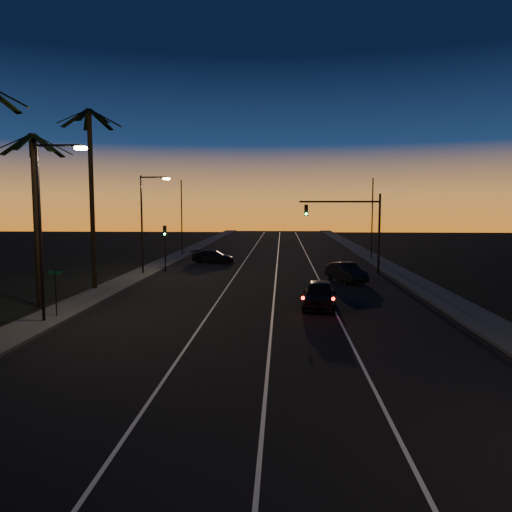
# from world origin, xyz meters

# --- Properties ---
(road) EXTENTS (20.00, 170.00, 0.01)m
(road) POSITION_xyz_m (0.00, 30.00, 0.01)
(road) COLOR black
(road) RESTS_ON ground
(sidewalk_left) EXTENTS (2.40, 170.00, 0.16)m
(sidewalk_left) POSITION_xyz_m (-11.20, 30.00, 0.08)
(sidewalk_left) COLOR #3D3D3A
(sidewalk_left) RESTS_ON ground
(sidewalk_right) EXTENTS (2.40, 170.00, 0.16)m
(sidewalk_right) POSITION_xyz_m (11.20, 30.00, 0.08)
(sidewalk_right) COLOR #3D3D3A
(sidewalk_right) RESTS_ON ground
(lane_stripe_left) EXTENTS (0.12, 160.00, 0.01)m
(lane_stripe_left) POSITION_xyz_m (-3.00, 30.00, 0.02)
(lane_stripe_left) COLOR silver
(lane_stripe_left) RESTS_ON road
(lane_stripe_mid) EXTENTS (0.12, 160.00, 0.01)m
(lane_stripe_mid) POSITION_xyz_m (0.50, 30.00, 0.02)
(lane_stripe_mid) COLOR silver
(lane_stripe_mid) RESTS_ON road
(lane_stripe_right) EXTENTS (0.12, 160.00, 0.01)m
(lane_stripe_right) POSITION_xyz_m (4.00, 30.00, 0.02)
(lane_stripe_right) COLOR silver
(lane_stripe_right) RESTS_ON road
(palm_mid) EXTENTS (4.25, 4.16, 10.03)m
(palm_mid) POSITION_xyz_m (-13.20, 24.00, 6.25)
(palm_mid) COLOR black
(palm_mid) RESTS_ON ground
(palm_far) EXTENTS (4.25, 4.16, 12.53)m
(palm_far) POSITION_xyz_m (-12.20, 30.00, 7.61)
(palm_far) COLOR black
(palm_far) RESTS_ON ground
(streetlight_left_near) EXTENTS (2.55, 0.26, 9.00)m
(streetlight_left_near) POSITION_xyz_m (-10.70, 20.00, 5.32)
(streetlight_left_near) COLOR black
(streetlight_left_near) RESTS_ON ground
(streetlight_left_far) EXTENTS (2.55, 0.26, 8.50)m
(streetlight_left_far) POSITION_xyz_m (-10.69, 38.00, 5.06)
(streetlight_left_far) COLOR black
(streetlight_left_far) RESTS_ON ground
(street_sign) EXTENTS (0.70, 0.06, 2.60)m
(street_sign) POSITION_xyz_m (-10.80, 21.00, 1.66)
(street_sign) COLOR black
(street_sign) RESTS_ON ground
(signal_mast) EXTENTS (7.10, 0.41, 7.00)m
(signal_mast) POSITION_xyz_m (7.14, 39.99, 4.78)
(signal_mast) COLOR black
(signal_mast) RESTS_ON ground
(signal_post) EXTENTS (0.28, 0.37, 4.20)m
(signal_post) POSITION_xyz_m (-9.50, 39.98, 2.89)
(signal_post) COLOR black
(signal_post) RESTS_ON ground
(far_pole_left) EXTENTS (0.14, 0.14, 9.00)m
(far_pole_left) POSITION_xyz_m (-11.00, 55.00, 4.50)
(far_pole_left) COLOR black
(far_pole_left) RESTS_ON ground
(far_pole_right) EXTENTS (0.14, 0.14, 9.00)m
(far_pole_right) POSITION_xyz_m (11.00, 52.00, 4.50)
(far_pole_right) COLOR black
(far_pole_right) RESTS_ON ground
(lead_car) EXTENTS (2.34, 5.36, 1.59)m
(lead_car) POSITION_xyz_m (3.19, 24.71, 0.81)
(lead_car) COLOR black
(lead_car) RESTS_ON road
(right_car) EXTENTS (3.08, 4.77, 1.49)m
(right_car) POSITION_xyz_m (6.02, 34.88, 0.75)
(right_car) COLOR black
(right_car) RESTS_ON road
(cross_car) EXTENTS (4.86, 3.05, 1.31)m
(cross_car) POSITION_xyz_m (-6.14, 47.16, 0.67)
(cross_car) COLOR black
(cross_car) RESTS_ON road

